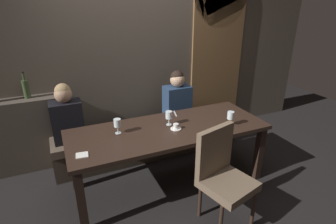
{
  "coord_description": "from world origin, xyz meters",
  "views": [
    {
      "loc": [
        -1.09,
        -2.45,
        2.06
      ],
      "look_at": [
        0.08,
        0.2,
        0.84
      ],
      "focal_mm": 28.77,
      "sensor_mm": 36.0,
      "label": 1
    }
  ],
  "objects_px": {
    "diner_bearded": "(177,98)",
    "chair_near_side": "(222,172)",
    "dining_table": "(169,135)",
    "banquette_bench": "(148,140)",
    "wine_bottle_pale_label": "(26,88)",
    "diner_redhead": "(66,115)",
    "wine_glass_near_left": "(169,116)",
    "wine_glass_end_left": "(117,124)",
    "wine_glass_end_right": "(231,116)",
    "espresso_cup": "(176,127)",
    "fork_on_table": "(175,114)"
  },
  "relations": [
    {
      "from": "diner_redhead",
      "to": "wine_glass_end_left",
      "type": "xyz_separation_m",
      "value": [
        0.47,
        -0.62,
        0.06
      ]
    },
    {
      "from": "chair_near_side",
      "to": "espresso_cup",
      "type": "distance_m",
      "value": 0.72
    },
    {
      "from": "fork_on_table",
      "to": "wine_glass_end_right",
      "type": "bearing_deg",
      "value": -37.52
    },
    {
      "from": "wine_glass_end_right",
      "to": "espresso_cup",
      "type": "height_order",
      "value": "wine_glass_end_right"
    },
    {
      "from": "fork_on_table",
      "to": "dining_table",
      "type": "bearing_deg",
      "value": -111.3
    },
    {
      "from": "dining_table",
      "to": "wine_glass_end_left",
      "type": "distance_m",
      "value": 0.59
    },
    {
      "from": "banquette_bench",
      "to": "wine_glass_end_left",
      "type": "height_order",
      "value": "wine_glass_end_left"
    },
    {
      "from": "wine_bottle_pale_label",
      "to": "fork_on_table",
      "type": "distance_m",
      "value": 1.82
    },
    {
      "from": "banquette_bench",
      "to": "fork_on_table",
      "type": "bearing_deg",
      "value": -57.55
    },
    {
      "from": "diner_bearded",
      "to": "fork_on_table",
      "type": "bearing_deg",
      "value": -118.64
    },
    {
      "from": "wine_bottle_pale_label",
      "to": "wine_glass_end_right",
      "type": "distance_m",
      "value": 2.44
    },
    {
      "from": "chair_near_side",
      "to": "wine_glass_near_left",
      "type": "bearing_deg",
      "value": 103.64
    },
    {
      "from": "diner_redhead",
      "to": "fork_on_table",
      "type": "bearing_deg",
      "value": -17.55
    },
    {
      "from": "banquette_bench",
      "to": "chair_near_side",
      "type": "relative_size",
      "value": 2.55
    },
    {
      "from": "wine_bottle_pale_label",
      "to": "espresso_cup",
      "type": "distance_m",
      "value": 1.87
    },
    {
      "from": "wine_bottle_pale_label",
      "to": "wine_glass_end_left",
      "type": "distance_m",
      "value": 1.3
    },
    {
      "from": "wine_glass_near_left",
      "to": "wine_glass_end_right",
      "type": "bearing_deg",
      "value": -24.84
    },
    {
      "from": "wine_glass_end_left",
      "to": "fork_on_table",
      "type": "bearing_deg",
      "value": 16.18
    },
    {
      "from": "chair_near_side",
      "to": "diner_bearded",
      "type": "relative_size",
      "value": 1.36
    },
    {
      "from": "fork_on_table",
      "to": "banquette_bench",
      "type": "bearing_deg",
      "value": 136.83
    },
    {
      "from": "chair_near_side",
      "to": "diner_redhead",
      "type": "height_order",
      "value": "diner_redhead"
    },
    {
      "from": "wine_glass_end_right",
      "to": "diner_redhead",
      "type": "bearing_deg",
      "value": 150.71
    },
    {
      "from": "wine_bottle_pale_label",
      "to": "diner_bearded",
      "type": "bearing_deg",
      "value": -10.0
    },
    {
      "from": "chair_near_side",
      "to": "espresso_cup",
      "type": "height_order",
      "value": "chair_near_side"
    },
    {
      "from": "diner_redhead",
      "to": "wine_glass_end_left",
      "type": "relative_size",
      "value": 4.41
    },
    {
      "from": "dining_table",
      "to": "fork_on_table",
      "type": "xyz_separation_m",
      "value": [
        0.24,
        0.33,
        0.09
      ]
    },
    {
      "from": "banquette_bench",
      "to": "fork_on_table",
      "type": "xyz_separation_m",
      "value": [
        0.24,
        -0.37,
        0.51
      ]
    },
    {
      "from": "wine_glass_end_right",
      "to": "fork_on_table",
      "type": "relative_size",
      "value": 0.96
    },
    {
      "from": "wine_glass_end_right",
      "to": "wine_bottle_pale_label",
      "type": "bearing_deg",
      "value": 148.34
    },
    {
      "from": "wine_bottle_pale_label",
      "to": "diner_redhead",
      "type": "bearing_deg",
      "value": -40.49
    },
    {
      "from": "diner_bearded",
      "to": "fork_on_table",
      "type": "relative_size",
      "value": 4.25
    },
    {
      "from": "diner_bearded",
      "to": "espresso_cup",
      "type": "distance_m",
      "value": 0.88
    },
    {
      "from": "diner_redhead",
      "to": "wine_glass_near_left",
      "type": "relative_size",
      "value": 4.41
    },
    {
      "from": "banquette_bench",
      "to": "wine_glass_end_left",
      "type": "xyz_separation_m",
      "value": [
        -0.54,
        -0.6,
        0.62
      ]
    },
    {
      "from": "dining_table",
      "to": "banquette_bench",
      "type": "xyz_separation_m",
      "value": [
        0.0,
        0.7,
        -0.42
      ]
    },
    {
      "from": "diner_redhead",
      "to": "wine_glass_end_left",
      "type": "height_order",
      "value": "diner_redhead"
    },
    {
      "from": "fork_on_table",
      "to": "chair_near_side",
      "type": "bearing_deg",
      "value": -75.96
    },
    {
      "from": "diner_bearded",
      "to": "chair_near_side",
      "type": "bearing_deg",
      "value": -98.82
    },
    {
      "from": "chair_near_side",
      "to": "fork_on_table",
      "type": "height_order",
      "value": "chair_near_side"
    },
    {
      "from": "dining_table",
      "to": "chair_near_side",
      "type": "relative_size",
      "value": 2.24
    },
    {
      "from": "dining_table",
      "to": "wine_glass_near_left",
      "type": "xyz_separation_m",
      "value": [
        0.04,
        0.07,
        0.2
      ]
    },
    {
      "from": "banquette_bench",
      "to": "diner_redhead",
      "type": "relative_size",
      "value": 3.46
    },
    {
      "from": "wine_glass_end_right",
      "to": "wine_glass_end_left",
      "type": "bearing_deg",
      "value": 165.21
    },
    {
      "from": "wine_bottle_pale_label",
      "to": "wine_glass_end_left",
      "type": "bearing_deg",
      "value": -48.02
    },
    {
      "from": "wine_glass_end_right",
      "to": "fork_on_table",
      "type": "height_order",
      "value": "wine_glass_end_right"
    },
    {
      "from": "dining_table",
      "to": "wine_bottle_pale_label",
      "type": "relative_size",
      "value": 6.75
    },
    {
      "from": "chair_near_side",
      "to": "diner_redhead",
      "type": "xyz_separation_m",
      "value": [
        -1.24,
        1.45,
        0.23
      ]
    },
    {
      "from": "banquette_bench",
      "to": "wine_glass_end_right",
      "type": "xyz_separation_m",
      "value": [
        0.66,
        -0.92,
        0.63
      ]
    },
    {
      "from": "dining_table",
      "to": "banquette_bench",
      "type": "distance_m",
      "value": 0.82
    },
    {
      "from": "diner_redhead",
      "to": "diner_bearded",
      "type": "xyz_separation_m",
      "value": [
        1.47,
        0.01,
        0.0
      ]
    }
  ]
}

